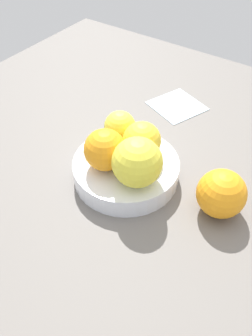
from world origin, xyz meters
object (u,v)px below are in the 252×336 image
Objects in this scene: fruit_bowl at (126,170)px; orange_in_bowl_1 at (142,141)px; orange_in_bowl_2 at (105,150)px; folded_napkin at (177,106)px; orange_in_bowl_3 at (120,127)px; orange_in_bowl_0 at (137,162)px; orange_loose_0 at (221,194)px.

orange_in_bowl_1 is (-1.28, -3.19, 5.60)cm from fruit_bowl.
fruit_bowl is at bearing -131.38° from orange_in_bowl_2.
fruit_bowl is 2.81× the size of orange_in_bowl_1.
folded_napkin is (4.79, -23.25, -7.30)cm from orange_in_bowl_1.
orange_in_bowl_2 is (3.79, 6.04, 0.25)cm from orange_in_bowl_1.
orange_in_bowl_3 is 0.56× the size of folded_napkin.
folded_napkin is (1.00, -29.29, -7.55)cm from orange_in_bowl_2.
orange_in_bowl_3 is (4.76, -4.82, 5.12)cm from fruit_bowl.
orange_in_bowl_3 reaches higher than folded_napkin.
folded_napkin is at bearing -93.33° from orange_in_bowl_3.
orange_loose_0 is (-13.58, -5.26, -4.02)cm from orange_in_bowl_0.
fruit_bowl is 18.13cm from orange_loose_0.
orange_loose_0 is (-17.80, -2.45, 2.39)cm from fruit_bowl.
orange_in_bowl_3 is at bearing -45.32° from fruit_bowl.
orange_in_bowl_3 is 0.72× the size of orange_loose_0.
orange_in_bowl_3 is at bearing -15.09° from orange_in_bowl_1.
orange_in_bowl_3 reaches higher than fruit_bowl.
orange_loose_0 is at bearing -158.84° from orange_in_bowl_0.
orange_in_bowl_0 is 1.03× the size of orange_loose_0.
folded_napkin is at bearing -75.20° from orange_in_bowl_0.
orange_in_bowl_0 is at bearing 116.10° from orange_in_bowl_1.
orange_in_bowl_0 reaches higher than fruit_bowl.
orange_in_bowl_1 is (2.94, -5.99, -0.82)cm from orange_in_bowl_0.
fruit_bowl is 6.98cm from orange_in_bowl_2.
fruit_bowl is 1.80× the size of folded_napkin.
fruit_bowl is at bearing 7.84° from orange_loose_0.
orange_in_bowl_0 reaches higher than orange_in_bowl_1.
orange_in_bowl_3 is at bearing -73.63° from orange_in_bowl_2.
orange_loose_0 is (-20.31, -5.30, -3.46)cm from orange_in_bowl_2.
orange_in_bowl_0 is (-4.22, 2.81, 6.42)cm from fruit_bowl.
fruit_bowl is 3.24× the size of orange_in_bowl_3.
orange_in_bowl_0 is 1.42× the size of orange_in_bowl_3.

